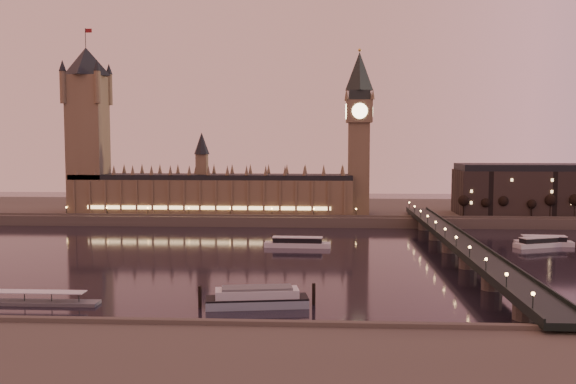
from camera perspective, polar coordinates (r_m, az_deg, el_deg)
name	(u,v)px	position (r m, az deg, el deg)	size (l,w,h in m)	color
ground	(253,258)	(292.46, -3.14, -5.85)	(700.00, 700.00, 0.00)	black
far_embankment	(321,211)	(453.59, 2.92, -1.70)	(560.00, 130.00, 6.00)	#423D35
palace_of_westminster	(211,189)	(414.29, -6.84, 0.26)	(180.00, 26.62, 52.00)	brown
victoria_tower	(88,120)	(434.33, -17.39, 6.11)	(31.68, 31.68, 118.00)	brown
big_ben	(359,123)	(407.49, 6.33, 6.14)	(17.68, 17.68, 104.00)	brown
westminster_bridge	(458,248)	(295.87, 14.84, -4.79)	(13.20, 260.00, 15.30)	black
bare_tree_0	(461,202)	(405.47, 15.16, -0.87)	(6.11, 6.11, 12.42)	black
bare_tree_1	(484,202)	(408.51, 17.02, -0.88)	(6.11, 6.11, 12.42)	black
bare_tree_2	(507,202)	(411.97, 18.85, -0.88)	(6.11, 6.11, 12.42)	black
bare_tree_3	(529,202)	(415.84, 20.65, -0.88)	(6.11, 6.11, 12.42)	black
bare_tree_4	(552,203)	(420.12, 22.41, -0.88)	(6.11, 6.11, 12.42)	black
bare_tree_5	(575,203)	(424.79, 24.14, -0.88)	(6.11, 6.11, 12.42)	black
cruise_boat_a	(297,243)	(319.50, 0.84, -4.52)	(32.94, 8.34, 5.23)	silver
cruise_boat_b	(544,241)	(349.06, 21.79, -4.08)	(28.48, 9.11, 5.17)	silver
cruise_boat_c	(538,243)	(343.16, 21.38, -4.22)	(26.17, 15.53, 5.08)	silver
moored_barge	(257,298)	(208.11, -2.77, -9.37)	(37.33, 14.21, 6.93)	#89A0AF
pontoon_pier	(40,301)	(226.17, -21.16, -9.02)	(37.99, 6.33, 10.13)	#595B5E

